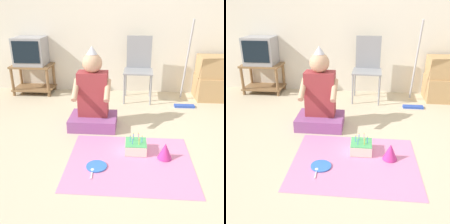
# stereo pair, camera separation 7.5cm
# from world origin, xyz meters

# --- Properties ---
(ground_plane) EXTENTS (16.00, 16.00, 0.00)m
(ground_plane) POSITION_xyz_m (0.00, 0.00, 0.00)
(ground_plane) COLOR beige
(wall_back) EXTENTS (6.40, 0.06, 2.55)m
(wall_back) POSITION_xyz_m (0.00, 2.23, 1.27)
(wall_back) COLOR silver
(wall_back) RESTS_ON ground_plane
(tv_stand) EXTENTS (0.63, 0.40, 0.46)m
(tv_stand) POSITION_xyz_m (-1.64, 2.00, 0.27)
(tv_stand) COLOR olive
(tv_stand) RESTS_ON ground_plane
(tv) EXTENTS (0.46, 0.39, 0.42)m
(tv) POSITION_xyz_m (-1.64, 2.00, 0.67)
(tv) COLOR #99999E
(tv) RESTS_ON tv_stand
(folding_chair) EXTENTS (0.43, 0.42, 0.92)m
(folding_chair) POSITION_xyz_m (0.02, 1.87, 0.53)
(folding_chair) COLOR gray
(folding_chair) RESTS_ON ground_plane
(cardboard_box_stack) EXTENTS (0.55, 0.46, 0.65)m
(cardboard_box_stack) POSITION_xyz_m (1.18, 1.94, 0.31)
(cardboard_box_stack) COLOR tan
(cardboard_box_stack) RESTS_ON ground_plane
(dust_mop) EXTENTS (0.28, 0.41, 1.19)m
(dust_mop) POSITION_xyz_m (0.68, 1.64, 0.34)
(dust_mop) COLOR #2D4CB2
(dust_mop) RESTS_ON ground_plane
(person_seated) EXTENTS (0.55, 0.42, 0.94)m
(person_seated) POSITION_xyz_m (-0.52, 0.85, 0.33)
(person_seated) COLOR #8C4C8C
(person_seated) RESTS_ON ground_plane
(party_cloth) EXTENTS (1.16, 0.96, 0.01)m
(party_cloth) POSITION_xyz_m (-0.07, 0.10, 0.00)
(party_cloth) COLOR pink
(party_cloth) RESTS_ON ground_plane
(birthday_cake) EXTENTS (0.21, 0.21, 0.18)m
(birthday_cake) POSITION_xyz_m (-0.02, 0.29, 0.06)
(birthday_cake) COLOR #F4E0C6
(birthday_cake) RESTS_ON party_cloth
(party_hat_blue) EXTENTS (0.14, 0.14, 0.16)m
(party_hat_blue) POSITION_xyz_m (0.26, 0.19, 0.08)
(party_hat_blue) COLOR #CC338C
(party_hat_blue) RESTS_ON party_cloth
(paper_plate) EXTENTS (0.19, 0.19, 0.01)m
(paper_plate) POSITION_xyz_m (-0.37, 0.00, 0.01)
(paper_plate) COLOR blue
(paper_plate) RESTS_ON party_cloth
(plastic_spoon_near) EXTENTS (0.04, 0.15, 0.01)m
(plastic_spoon_near) POSITION_xyz_m (-0.40, -0.08, 0.01)
(plastic_spoon_near) COLOR white
(plastic_spoon_near) RESTS_ON party_cloth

